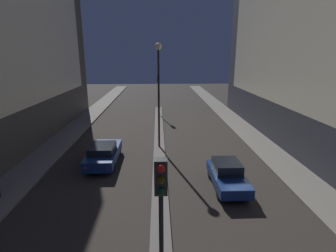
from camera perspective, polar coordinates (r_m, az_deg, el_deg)
The scene contains 6 objects.
median_strip at distance 21.58m, azimuth -1.92°, elevation -4.75°, with size 0.89×33.43×0.15m.
traffic_light_near at distance 6.85m, azimuth -1.52°, elevation -17.73°, with size 0.32×0.42×4.95m.
traffic_light_mid at distance 32.29m, azimuth -2.09°, elevation 8.73°, with size 0.32×0.42×4.95m.
street_lamp at distance 20.49m, azimuth -2.06°, elevation 10.46°, with size 0.53×0.53×8.17m.
car_left_lane at distance 19.00m, azimuth -13.86°, elevation -5.84°, with size 1.92×4.72×1.49m.
car_right_lane at distance 15.80m, azimuth 12.80°, elevation -10.34°, with size 1.73×4.05×1.49m.
Camera 1 is at (-0.04, -2.55, 7.51)m, focal length 28.00 mm.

